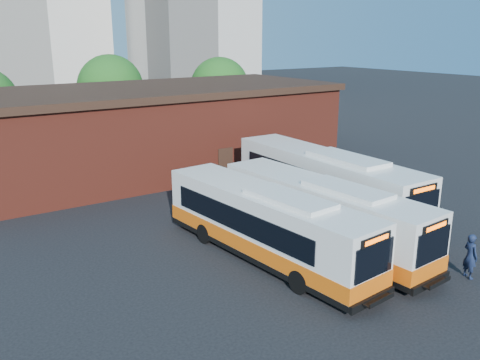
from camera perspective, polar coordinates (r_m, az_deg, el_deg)
ground at (r=24.71m, az=9.95°, el=-8.57°), size 220.00×220.00×0.00m
bus_midwest at (r=23.72m, az=2.92°, el=-5.29°), size 3.70×12.85×3.46m
bus_mideast at (r=25.35m, az=9.17°, el=-4.08°), size 3.45×12.74×3.43m
bus_east at (r=29.96m, az=9.53°, el=-0.61°), size 3.08×14.01×3.80m
transit_worker at (r=24.21m, az=24.44°, el=-7.78°), size 0.64×0.82×2.01m
depot_building at (r=39.97m, az=-9.97°, el=5.78°), size 28.60×12.60×6.40m
tree_mid at (r=53.37m, az=-14.32°, el=10.02°), size 6.56×6.56×8.36m
tree_east at (r=55.43m, az=-2.30°, el=10.44°), size 6.24×6.24×7.96m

